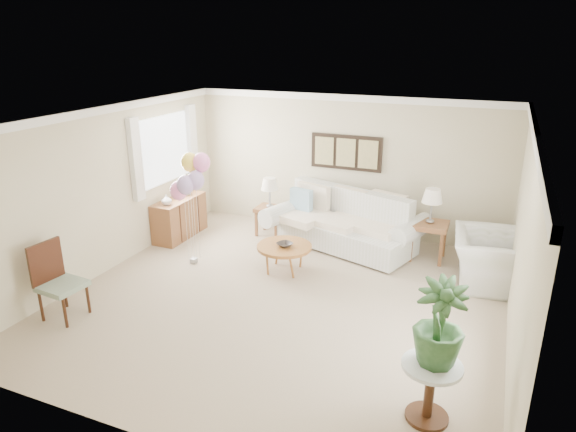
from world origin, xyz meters
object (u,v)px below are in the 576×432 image
object	(u,v)px
armchair	(489,260)
balloon_cluster	(190,177)
coffee_table	(284,247)
accent_chair	(57,279)
sofa	(346,225)

from	to	relation	value
armchair	balloon_cluster	size ratio (longest dim) A/B	0.64
coffee_table	accent_chair	distance (m)	3.32
armchair	accent_chair	xyz separation A→B (m)	(-5.27, -3.26, 0.16)
accent_chair	balloon_cluster	xyz separation A→B (m)	(0.76, 2.14, 0.95)
armchair	balloon_cluster	distance (m)	4.77
sofa	coffee_table	bearing A→B (deg)	-113.48
accent_chair	coffee_table	bearing A→B (deg)	47.61
armchair	accent_chair	bearing A→B (deg)	116.61
sofa	accent_chair	bearing A→B (deg)	-126.52
armchair	accent_chair	distance (m)	6.20
balloon_cluster	sofa	bearing A→B (deg)	39.20
balloon_cluster	coffee_table	bearing A→B (deg)	11.95
armchair	accent_chair	world-z (taller)	accent_chair
coffee_table	armchair	distance (m)	3.13
accent_chair	armchair	bearing A→B (deg)	31.76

